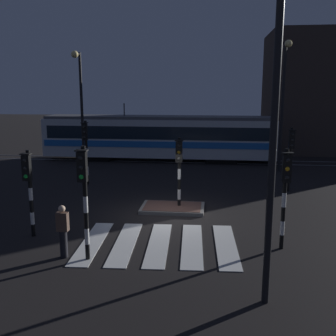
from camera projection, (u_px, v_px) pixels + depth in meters
name	position (u px, v px, depth m)	size (l,w,h in m)	color
ground_plane	(168.00, 217.00, 16.61)	(120.00, 120.00, 0.00)	black
rail_near	(188.00, 163.00, 28.49)	(80.00, 0.12, 0.03)	#59595E
rail_far	(190.00, 159.00, 29.89)	(80.00, 0.12, 0.03)	#59595E
crosswalk_zebra	(159.00, 244.00, 13.74)	(5.52, 4.23, 0.02)	silver
traffic_island	(173.00, 208.00, 17.56)	(2.75, 1.73, 0.18)	slate
traffic_light_corner_near_right	(285.00, 184.00, 12.84)	(0.36, 0.42, 3.37)	black
traffic_light_corner_far_right	(291.00, 150.00, 20.23)	(0.36, 0.42, 3.30)	black
traffic_light_corner_far_left	(86.00, 143.00, 21.69)	(0.36, 0.42, 3.53)	black
traffic_light_kerb_mid_left	(84.00, 187.00, 11.96)	(0.36, 0.42, 3.60)	black
traffic_light_corner_near_left	(29.00, 181.00, 13.99)	(0.36, 0.42, 3.15)	black
traffic_light_median_centre	(179.00, 163.00, 17.16)	(0.36, 0.42, 3.20)	black
street_lamp_trackside_right	(284.00, 92.00, 24.45)	(0.44, 1.21, 8.00)	black
street_lamp_near_kerb	(277.00, 103.00, 8.83)	(0.44, 1.21, 7.93)	black
street_lamp_trackside_left	(80.00, 96.00, 25.48)	(0.44, 1.21, 7.48)	black
tram	(158.00, 137.00, 29.10)	(16.83, 2.58, 4.15)	silver
pedestrian_waiting_at_kerb	(63.00, 231.00, 12.52)	(0.36, 0.24, 1.71)	black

